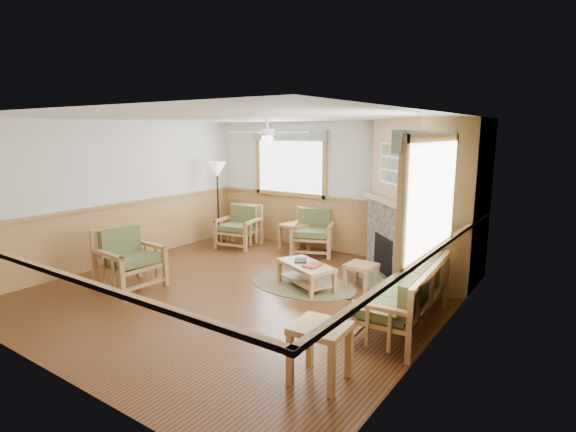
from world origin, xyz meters
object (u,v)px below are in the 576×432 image
Objects in this scene: armchair_back_left at (239,227)px; coffee_table at (306,276)px; end_table_chairs at (294,237)px; floor_lamp_right at (429,251)px; armchair_left at (130,259)px; floor_lamp_left at (218,202)px; armchair_back_right at (313,232)px; sofa at (403,295)px; end_table_sofa at (320,353)px; footstool at (361,276)px.

armchair_back_left is 3.01m from coffee_table.
end_table_chairs is 3.57m from floor_lamp_right.
floor_lamp_left is (-0.94, 3.05, 0.44)m from armchair_left.
armchair_back_right is (1.64, 0.43, 0.01)m from armchair_back_left.
armchair_left is at bearing -72.92° from floor_lamp_left.
floor_lamp_right reaches higher than coffee_table.
armchair_left is 3.54m from end_table_chairs.
sofa is 4.29m from armchair_left.
floor_lamp_left is at bearing 168.99° from floor_lamp_right.
sofa is 3.09× the size of end_table_sofa.
sofa reaches higher than end_table_sofa.
coffee_table is 2.74m from end_table_sofa.
floor_lamp_left is (-4.01, 0.95, 0.72)m from footstool.
armchair_back_right is 2.11m from coffee_table.
armchair_back_right is at bearing 9.05° from floor_lamp_left.
armchair_back_left is 1.48× the size of end_table_sofa.
end_table_sofa is at bearing -10.99° from sofa.
end_table_chairs is 1.98m from floor_lamp_left.
armchair_left is 4.00m from end_table_sofa.
armchair_back_right is 3.67m from armchair_left.
sofa reaches higher than end_table_chairs.
armchair_left reaches higher than armchair_back_right.
armchair_back_right reaches higher than end_table_sofa.
armchair_back_right is 2.02× the size of footstool.
floor_lamp_left is 5.20m from floor_lamp_right.
sofa is 1.08m from floor_lamp_right.
end_table_chairs reaches higher than coffee_table.
floor_lamp_right is at bearing -2.16° from footstool.
floor_lamp_left reaches higher than footstool.
floor_lamp_left reaches higher than floor_lamp_right.
floor_lamp_right is (2.81, -1.36, 0.32)m from armchair_back_right.
floor_lamp_left reaches higher than end_table_chairs.
armchair_back_left reaches higher than footstool.
armchair_left is 2.10× the size of footstool.
end_table_sofa is at bearing -53.24° from end_table_chairs.
end_table_sofa is at bearing -94.66° from floor_lamp_right.
footstool is at bearing -60.67° from armchair_back_right.
coffee_table is at bearing 125.33° from end_table_sofa.
floor_lamp_left is at bearing 142.77° from end_table_sofa.
armchair_left is 3.22m from floor_lamp_left.
armchair_left reaches higher than footstool.
armchair_back_right reaches higher than sofa.
end_table_chairs is (1.18, 0.43, -0.16)m from armchair_back_left.
armchair_back_left is 1.97× the size of footstool.
sofa is at bearing -44.24° from footstool.
sofa is at bearing -21.50° from floor_lamp_left.
end_table_sofa is at bearing -72.60° from footstool.
armchair_left is at bearing -145.73° from footstool.
floor_lamp_right reaches higher than armchair_back_left.
armchair_back_right is at bearing -133.80° from sofa.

